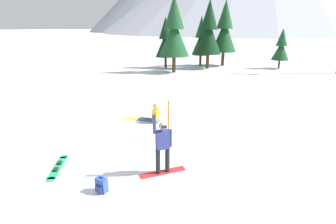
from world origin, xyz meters
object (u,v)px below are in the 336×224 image
(snowboarder_midground, at_px, (152,115))
(trail_marker_pole, at_px, (169,120))
(pine_tree_leaning, at_px, (166,40))
(loose_snowboard_far_spare, at_px, (58,167))
(pine_tree_short, at_px, (281,47))
(backpack_blue, at_px, (101,185))
(snowboarder_foreground, at_px, (163,146))
(pine_tree_twin, at_px, (225,30))
(pine_tree_tall, at_px, (174,31))
(pine_tree_young, at_px, (201,39))
(pine_tree_broad, at_px, (209,31))

(snowboarder_midground, bearing_deg, trail_marker_pole, -45.26)
(trail_marker_pole, height_order, pine_tree_leaning, pine_tree_leaning)
(loose_snowboard_far_spare, bearing_deg, pine_tree_short, 76.55)
(backpack_blue, distance_m, pine_tree_short, 27.47)
(pine_tree_leaning, bearing_deg, snowboarder_foreground, -66.70)
(loose_snowboard_far_spare, distance_m, pine_tree_twin, 26.73)
(pine_tree_twin, bearing_deg, pine_tree_tall, -117.69)
(pine_tree_young, bearing_deg, loose_snowboard_far_spare, -84.34)
(pine_tree_leaning, bearing_deg, pine_tree_short, 19.78)
(trail_marker_pole, relative_size, pine_tree_leaning, 0.30)
(snowboarder_midground, distance_m, pine_tree_leaning, 18.38)
(snowboarder_foreground, distance_m, loose_snowboard_far_spare, 3.68)
(trail_marker_pole, bearing_deg, pine_tree_broad, 100.30)
(pine_tree_leaning, distance_m, pine_tree_young, 4.55)
(loose_snowboard_far_spare, relative_size, pine_tree_twin, 0.22)
(loose_snowboard_far_spare, xyz_separation_m, backpack_blue, (2.20, -0.54, 0.19))
(snowboarder_midground, xyz_separation_m, pine_tree_leaning, (-6.64, 16.92, 2.72))
(snowboarder_midground, relative_size, backpack_blue, 3.91)
(backpack_blue, height_order, trail_marker_pole, trail_marker_pole)
(pine_tree_broad, bearing_deg, pine_tree_leaning, -164.80)
(backpack_blue, height_order, pine_tree_tall, pine_tree_tall)
(trail_marker_pole, xyz_separation_m, pine_tree_leaning, (-8.18, 18.47, 2.22))
(snowboarder_midground, bearing_deg, loose_snowboard_far_spare, -100.05)
(pine_tree_leaning, relative_size, pine_tree_broad, 0.76)
(snowboarder_foreground, xyz_separation_m, snowboarder_midground, (-2.45, 4.19, -0.63))
(loose_snowboard_far_spare, relative_size, pine_tree_young, 0.29)
(pine_tree_twin, height_order, pine_tree_young, pine_tree_twin)
(trail_marker_pole, xyz_separation_m, pine_tree_young, (-4.99, 21.72, 2.32))
(pine_tree_tall, height_order, pine_tree_twin, pine_tree_twin)
(backpack_blue, xyz_separation_m, pine_tree_short, (4.15, 27.07, 2.17))
(backpack_blue, height_order, pine_tree_broad, pine_tree_broad)
(pine_tree_twin, bearing_deg, pine_tree_young, -158.95)
(pine_tree_twin, height_order, pine_tree_broad, pine_tree_twin)
(pine_tree_broad, bearing_deg, backpack_blue, -82.15)
(snowboarder_foreground, xyz_separation_m, pine_tree_twin, (-3.39, 25.32, 3.15))
(snowboarder_foreground, relative_size, pine_tree_young, 0.35)
(pine_tree_tall, bearing_deg, pine_tree_young, 79.52)
(pine_tree_twin, bearing_deg, pine_tree_leaning, -143.55)
(snowboarder_foreground, height_order, pine_tree_broad, pine_tree_broad)
(loose_snowboard_far_spare, distance_m, trail_marker_pole, 4.55)
(pine_tree_broad, xyz_separation_m, pine_tree_young, (-1.41, 1.99, -0.87))
(backpack_blue, distance_m, pine_tree_young, 26.57)
(trail_marker_pole, bearing_deg, pine_tree_twin, 96.23)
(snowboarder_foreground, xyz_separation_m, pine_tree_broad, (-4.50, 22.36, 3.06))
(trail_marker_pole, distance_m, pine_tree_young, 22.40)
(pine_tree_short, xyz_separation_m, pine_tree_young, (-8.87, -1.09, 0.76))
(pine_tree_short, distance_m, pine_tree_broad, 8.23)
(snowboarder_foreground, bearing_deg, snowboarder_midground, 120.32)
(trail_marker_pole, xyz_separation_m, pine_tree_tall, (-6.09, 15.80, 3.27))
(snowboarder_foreground, relative_size, loose_snowboard_far_spare, 1.20)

